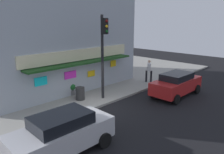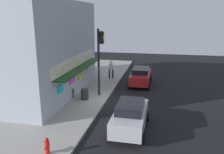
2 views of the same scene
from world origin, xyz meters
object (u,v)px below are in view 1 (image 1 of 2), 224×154
traffic_light (103,47)px  pedestrian (149,70)px  parked_car_silver (62,133)px  trash_can (80,93)px  parked_car_red (176,84)px  potted_plant_by_doorway (72,89)px

traffic_light → pedestrian: bearing=2.6°
traffic_light → pedestrian: size_ratio=2.89×
traffic_light → parked_car_silver: bearing=-148.9°
trash_can → pedestrian: bearing=-5.8°
parked_car_red → parked_car_silver: parked_car_silver is taller
traffic_light → parked_car_red: 5.75m
traffic_light → pedestrian: (5.34, 0.24, -2.36)m
trash_can → parked_car_red: size_ratio=0.19×
trash_can → potted_plant_by_doorway: 1.17m
traffic_light → potted_plant_by_doorway: 3.77m
traffic_light → pedestrian: 5.85m
pedestrian → potted_plant_by_doorway: (-6.40, 1.83, -0.60)m
trash_can → potted_plant_by_doorway: bearing=81.4°
pedestrian → parked_car_red: (-1.15, -3.12, -0.33)m
pedestrian → parked_car_red: size_ratio=0.43×
trash_can → traffic_light: bearing=-36.6°
traffic_light → potted_plant_by_doorway: size_ratio=6.48×
traffic_light → potted_plant_by_doorway: bearing=117.0°
pedestrian → potted_plant_by_doorway: size_ratio=2.24×
potted_plant_by_doorway → trash_can: bearing=-98.6°
parked_car_silver → potted_plant_by_doorway: bearing=51.6°
potted_plant_by_doorway → parked_car_silver: 6.64m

